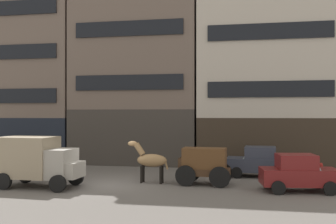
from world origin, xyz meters
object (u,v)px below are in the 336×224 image
object	(u,v)px
pedestrian_officer	(25,156)
cargo_wagon	(203,163)
fire_hydrant_curbside	(321,169)
sedan_light	(258,162)
draft_horse	(150,160)
sedan_dark	(299,173)
delivery_truck_far	(38,160)

from	to	relation	value
pedestrian_officer	cargo_wagon	bearing A→B (deg)	-13.94
cargo_wagon	fire_hydrant_curbside	bearing A→B (deg)	29.89
sedan_light	pedestrian_officer	world-z (taller)	sedan_light
draft_horse	sedan_dark	world-z (taller)	draft_horse
delivery_truck_far	sedan_dark	distance (m)	13.25
fire_hydrant_curbside	sedan_light	bearing A→B (deg)	-167.01
draft_horse	pedestrian_officer	xyz separation A→B (m)	(-9.34, 3.05, -0.29)
sedan_light	fire_hydrant_curbside	world-z (taller)	sedan_light
cargo_wagon	delivery_truck_far	world-z (taller)	delivery_truck_far
delivery_truck_far	sedan_dark	bearing A→B (deg)	5.29
cargo_wagon	sedan_dark	distance (m)	4.87
sedan_dark	sedan_light	distance (m)	4.41
delivery_truck_far	fire_hydrant_curbside	world-z (taller)	delivery_truck_far
draft_horse	sedan_light	world-z (taller)	draft_horse
delivery_truck_far	sedan_dark	size ratio (longest dim) A/B	1.15
sedan_dark	sedan_light	bearing A→B (deg)	112.57
draft_horse	pedestrian_officer	distance (m)	9.83
delivery_truck_far	pedestrian_officer	world-z (taller)	delivery_truck_far
fire_hydrant_curbside	pedestrian_officer	bearing A→B (deg)	-177.36
cargo_wagon	sedan_dark	bearing A→B (deg)	-11.97
cargo_wagon	sedan_dark	size ratio (longest dim) A/B	0.78
cargo_wagon	sedan_light	xyz separation A→B (m)	(3.06, 3.06, -0.23)
sedan_light	pedestrian_officer	size ratio (longest dim) A/B	2.13
sedan_dark	pedestrian_officer	xyz separation A→B (m)	(-17.05, 4.06, 0.07)
sedan_dark	draft_horse	bearing A→B (deg)	172.52
sedan_dark	fire_hydrant_curbside	xyz separation A→B (m)	(2.09, 4.94, -0.49)
pedestrian_officer	fire_hydrant_curbside	xyz separation A→B (m)	(19.14, 0.88, -0.55)
draft_horse	delivery_truck_far	world-z (taller)	delivery_truck_far
draft_horse	pedestrian_officer	size ratio (longest dim) A/B	1.31
cargo_wagon	sedan_light	size ratio (longest dim) A/B	0.79
cargo_wagon	pedestrian_officer	world-z (taller)	cargo_wagon
sedan_dark	pedestrian_officer	size ratio (longest dim) A/B	2.15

